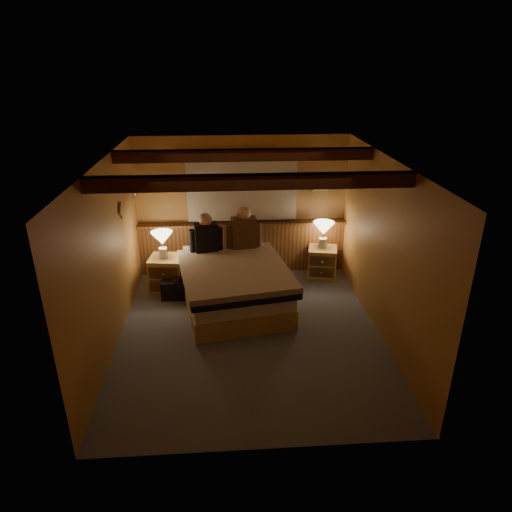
{
  "coord_description": "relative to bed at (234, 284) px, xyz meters",
  "views": [
    {
      "loc": [
        -0.3,
        -5.45,
        3.54
      ],
      "look_at": [
        0.12,
        0.4,
        0.99
      ],
      "focal_mm": 32.0,
      "sensor_mm": 36.0,
      "label": 1
    }
  ],
  "objects": [
    {
      "name": "framed_print",
      "position": [
        1.55,
        1.27,
        1.2
      ],
      "size": [
        0.3,
        0.04,
        0.25
      ],
      "color": "#A37D51",
      "rests_on": "wall_back"
    },
    {
      "name": "ceiling",
      "position": [
        0.2,
        -0.81,
        2.05
      ],
      "size": [
        4.2,
        4.2,
        0.0
      ],
      "primitive_type": "plane",
      "rotation": [
        3.14,
        0.0,
        0.0
      ],
      "color": "tan",
      "rests_on": "wall_back"
    },
    {
      "name": "lamp_right",
      "position": [
        1.57,
        0.94,
        0.5
      ],
      "size": [
        0.36,
        0.36,
        0.47
      ],
      "color": "silver",
      "rests_on": "nightstand_right"
    },
    {
      "name": "wall_front",
      "position": [
        0.2,
        -2.91,
        0.85
      ],
      "size": [
        3.6,
        0.0,
        3.6
      ],
      "primitive_type": "plane",
      "rotation": [
        -1.57,
        0.0,
        0.0
      ],
      "color": "#BB7B43",
      "rests_on": "floor"
    },
    {
      "name": "wall_back",
      "position": [
        0.2,
        1.29,
        0.85
      ],
      "size": [
        3.6,
        0.0,
        3.6
      ],
      "primitive_type": "plane",
      "rotation": [
        1.57,
        0.0,
        0.0
      ],
      "color": "#BB7B43",
      "rests_on": "floor"
    },
    {
      "name": "wall_right",
      "position": [
        2.0,
        -0.81,
        0.85
      ],
      "size": [
        0.0,
        4.2,
        4.2
      ],
      "primitive_type": "plane",
      "rotation": [
        1.57,
        0.0,
        -1.57
      ],
      "color": "#BB7B43",
      "rests_on": "floor"
    },
    {
      "name": "wall_left",
      "position": [
        -1.6,
        -0.81,
        0.85
      ],
      "size": [
        0.0,
        4.2,
        4.2
      ],
      "primitive_type": "plane",
      "rotation": [
        1.57,
        0.0,
        1.57
      ],
      "color": "#BB7B43",
      "rests_on": "floor"
    },
    {
      "name": "lamp_left",
      "position": [
        -1.11,
        0.58,
        0.54
      ],
      "size": [
        0.34,
        0.34,
        0.45
      ],
      "color": "silver",
      "rests_on": "nightstand_left"
    },
    {
      "name": "wainscot",
      "position": [
        0.2,
        1.23,
        0.13
      ],
      "size": [
        3.6,
        0.23,
        0.94
      ],
      "color": "brown",
      "rests_on": "wall_back"
    },
    {
      "name": "coat_rail",
      "position": [
        -1.52,
        0.77,
        1.31
      ],
      "size": [
        0.05,
        0.55,
        0.24
      ],
      "color": "silver",
      "rests_on": "wall_left"
    },
    {
      "name": "duffel_bag",
      "position": [
        -0.89,
        0.31,
        -0.19
      ],
      "size": [
        0.51,
        0.31,
        0.37
      ],
      "rotation": [
        0.0,
        0.0,
        -0.01
      ],
      "color": "black",
      "rests_on": "floor"
    },
    {
      "name": "curtain_window",
      "position": [
        0.2,
        1.22,
        1.17
      ],
      "size": [
        2.18,
        0.09,
        1.11
      ],
      "color": "#472011",
      "rests_on": "wall_back"
    },
    {
      "name": "nightstand_right",
      "position": [
        1.57,
        0.92,
        -0.09
      ],
      "size": [
        0.56,
        0.52,
        0.53
      ],
      "rotation": [
        0.0,
        0.0,
        -0.21
      ],
      "color": "tan",
      "rests_on": "floor"
    },
    {
      "name": "person_right",
      "position": [
        0.2,
        0.72,
        0.61
      ],
      "size": [
        0.59,
        0.27,
        0.71
      ],
      "rotation": [
        0.0,
        0.0,
        0.11
      ],
      "color": "#513420",
      "rests_on": "bed"
    },
    {
      "name": "person_left",
      "position": [
        -0.42,
        0.6,
        0.58
      ],
      "size": [
        0.53,
        0.28,
        0.66
      ],
      "rotation": [
        0.0,
        0.0,
        0.2
      ],
      "color": "black",
      "rests_on": "bed"
    },
    {
      "name": "bed",
      "position": [
        0.0,
        0.0,
        0.0
      ],
      "size": [
        1.83,
        2.22,
        0.68
      ],
      "rotation": [
        0.0,
        0.0,
        0.17
      ],
      "color": "tan",
      "rests_on": "floor"
    },
    {
      "name": "nightstand_left",
      "position": [
        -1.08,
        0.59,
        -0.06
      ],
      "size": [
        0.58,
        0.53,
        0.58
      ],
      "rotation": [
        0.0,
        0.0,
        -0.12
      ],
      "color": "tan",
      "rests_on": "floor"
    },
    {
      "name": "ceiling_beams",
      "position": [
        0.2,
        -0.66,
        1.96
      ],
      "size": [
        3.6,
        1.65,
        0.16
      ],
      "color": "#472011",
      "rests_on": "ceiling"
    },
    {
      "name": "floor",
      "position": [
        0.2,
        -0.81,
        -0.35
      ],
      "size": [
        4.2,
        4.2,
        0.0
      ],
      "primitive_type": "plane",
      "color": "#525962",
      "rests_on": "ground"
    }
  ]
}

